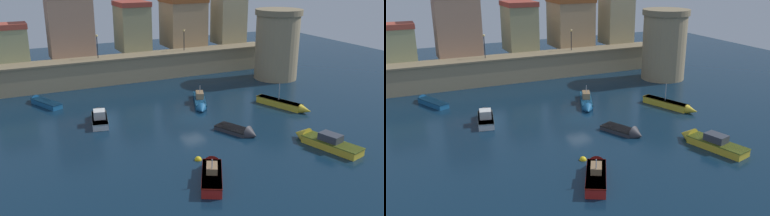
{
  "view_description": "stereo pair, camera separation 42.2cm",
  "coord_description": "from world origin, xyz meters",
  "views": [
    {
      "loc": [
        -19.05,
        -39.78,
        16.16
      ],
      "look_at": [
        0.0,
        0.26,
        1.12
      ],
      "focal_mm": 39.85,
      "sensor_mm": 36.0,
      "label": 1
    },
    {
      "loc": [
        -18.67,
        -39.96,
        16.16
      ],
      "look_at": [
        0.0,
        0.26,
        1.12
      ],
      "focal_mm": 39.85,
      "sensor_mm": 36.0,
      "label": 2
    }
  ],
  "objects": [
    {
      "name": "moored_boat_5",
      "position": [
        2.42,
        -6.21,
        0.24
      ],
      "size": [
        3.39,
        4.87,
        1.62
      ],
      "rotation": [
        0.0,
        0.0,
        -1.16
      ],
      "color": "#333338",
      "rests_on": "ground"
    },
    {
      "name": "moored_boat_4",
      "position": [
        -14.39,
        12.29,
        0.34
      ],
      "size": [
        3.72,
        6.01,
        1.23
      ],
      "rotation": [
        0.0,
        0.0,
        2.01
      ],
      "color": "#195689",
      "rests_on": "ground"
    },
    {
      "name": "moored_boat_3",
      "position": [
        11.31,
        -1.41,
        0.43
      ],
      "size": [
        3.47,
        7.21,
        2.98
      ],
      "rotation": [
        0.0,
        0.0,
        -1.23
      ],
      "color": "gold",
      "rests_on": "ground"
    },
    {
      "name": "fortress_tower",
      "position": [
        18.63,
        10.57,
        5.1
      ],
      "size": [
        6.76,
        6.76,
        10.08
      ],
      "color": "#9E8966",
      "rests_on": "ground"
    },
    {
      "name": "moored_boat_6",
      "position": [
        7.73,
        -11.89,
        0.48
      ],
      "size": [
        3.43,
        7.1,
        1.9
      ],
      "rotation": [
        0.0,
        0.0,
        1.83
      ],
      "color": "gold",
      "rests_on": "ground"
    },
    {
      "name": "moored_boat_1",
      "position": [
        2.81,
        3.86,
        0.42
      ],
      "size": [
        3.92,
        7.12,
        2.58
      ],
      "rotation": [
        0.0,
        0.0,
        -1.96
      ],
      "color": "#195689",
      "rests_on": "ground"
    },
    {
      "name": "quay_lamp_1",
      "position": [
        7.38,
        18.59,
        5.82
      ],
      "size": [
        0.32,
        0.32,
        3.13
      ],
      "color": "black",
      "rests_on": "quay_wall"
    },
    {
      "name": "mooring_buoy_0",
      "position": [
        -4.14,
        -9.69,
        0.0
      ],
      "size": [
        0.64,
        0.64,
        0.64
      ],
      "primitive_type": "sphere",
      "color": "yellow",
      "rests_on": "ground"
    },
    {
      "name": "old_town_backdrop",
      "position": [
        2.6,
        22.68,
        7.56
      ],
      "size": [
        39.42,
        6.16,
        9.54
      ],
      "color": "tan",
      "rests_on": "ground"
    },
    {
      "name": "ground_plane",
      "position": [
        0.0,
        0.0,
        0.0
      ],
      "size": [
        101.21,
        101.21,
        0.0
      ],
      "primitive_type": "plane",
      "color": "#0C2338"
    },
    {
      "name": "moored_boat_0",
      "position": [
        -9.52,
        3.59,
        0.48
      ],
      "size": [
        2.68,
        6.01,
        1.97
      ],
      "rotation": [
        0.0,
        0.0,
        1.37
      ],
      "color": "white",
      "rests_on": "ground"
    },
    {
      "name": "quay_wall",
      "position": [
        0.0,
        18.59,
        1.87
      ],
      "size": [
        42.28,
        3.73,
        3.71
      ],
      "color": "#9E8966",
      "rests_on": "ground"
    },
    {
      "name": "quay_lamp_0",
      "position": [
        -5.79,
        18.59,
        5.91
      ],
      "size": [
        0.32,
        0.32,
        3.28
      ],
      "color": "black",
      "rests_on": "quay_wall"
    },
    {
      "name": "moored_boat_2",
      "position": [
        -4.56,
        -13.0,
        0.49
      ],
      "size": [
        4.32,
        6.32,
        2.46
      ],
      "rotation": [
        0.0,
        0.0,
        1.08
      ],
      "color": "red",
      "rests_on": "ground"
    }
  ]
}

